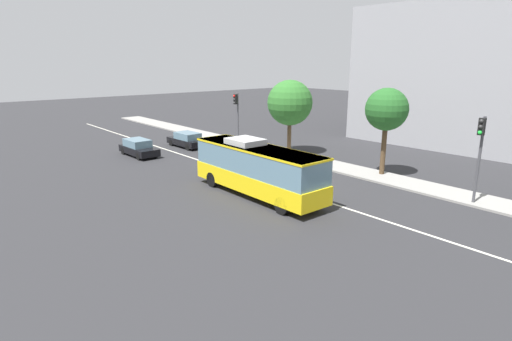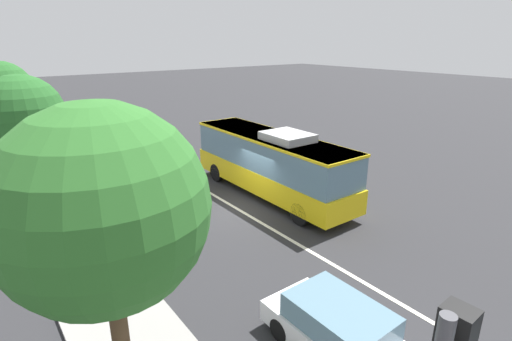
{
  "view_description": "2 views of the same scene",
  "coord_description": "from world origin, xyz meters",
  "px_view_note": "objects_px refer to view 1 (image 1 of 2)",
  "views": [
    {
      "loc": [
        19.32,
        -18.41,
        8.17
      ],
      "look_at": [
        -0.99,
        -1.25,
        1.13
      ],
      "focal_mm": 29.0,
      "sensor_mm": 36.0,
      "label": 1
    },
    {
      "loc": [
        -13.9,
        9.43,
        7.6
      ],
      "look_at": [
        0.82,
        -1.69,
        1.35
      ],
      "focal_mm": 27.45,
      "sensor_mm": 36.0,
      "label": 2
    }
  ],
  "objects_px": {
    "traffic_light_near_corner": "(480,145)",
    "traffic_light_mid_block": "(237,110)",
    "sedan_black": "(139,148)",
    "sedan_black_ahead": "(187,140)",
    "sedan_white": "(234,149)",
    "street_tree_kerbside_left": "(290,103)",
    "street_tree_kerbside_right": "(387,110)",
    "transit_bus": "(257,167)"
  },
  "relations": [
    {
      "from": "sedan_white",
      "to": "traffic_light_near_corner",
      "type": "xyz_separation_m",
      "value": [
        18.96,
        3.08,
        2.84
      ]
    },
    {
      "from": "sedan_black_ahead",
      "to": "sedan_black",
      "type": "bearing_deg",
      "value": 94.34
    },
    {
      "from": "transit_bus",
      "to": "street_tree_kerbside_right",
      "type": "distance_m",
      "value": 10.74
    },
    {
      "from": "traffic_light_mid_block",
      "to": "sedan_black_ahead",
      "type": "bearing_deg",
      "value": -40.02
    },
    {
      "from": "transit_bus",
      "to": "sedan_black",
      "type": "distance_m",
      "value": 15.5
    },
    {
      "from": "traffic_light_near_corner",
      "to": "sedan_white",
      "type": "bearing_deg",
      "value": -81.37
    },
    {
      "from": "traffic_light_near_corner",
      "to": "street_tree_kerbside_right",
      "type": "relative_size",
      "value": 0.81
    },
    {
      "from": "transit_bus",
      "to": "street_tree_kerbside_right",
      "type": "xyz_separation_m",
      "value": [
        2.38,
        10.03,
        3.02
      ]
    },
    {
      "from": "sedan_black",
      "to": "street_tree_kerbside_right",
      "type": "relative_size",
      "value": 0.71
    },
    {
      "from": "sedan_white",
      "to": "street_tree_kerbside_left",
      "type": "height_order",
      "value": "street_tree_kerbside_left"
    },
    {
      "from": "traffic_light_mid_block",
      "to": "sedan_white",
      "type": "bearing_deg",
      "value": 46.83
    },
    {
      "from": "transit_bus",
      "to": "sedan_black",
      "type": "height_order",
      "value": "transit_bus"
    },
    {
      "from": "traffic_light_near_corner",
      "to": "street_tree_kerbside_right",
      "type": "xyz_separation_m",
      "value": [
        -7.14,
        1.55,
        1.27
      ]
    },
    {
      "from": "sedan_white",
      "to": "street_tree_kerbside_left",
      "type": "distance_m",
      "value": 6.41
    },
    {
      "from": "traffic_light_near_corner",
      "to": "street_tree_kerbside_right",
      "type": "height_order",
      "value": "street_tree_kerbside_right"
    },
    {
      "from": "sedan_black",
      "to": "sedan_white",
      "type": "relative_size",
      "value": 1.01
    },
    {
      "from": "sedan_white",
      "to": "street_tree_kerbside_right",
      "type": "height_order",
      "value": "street_tree_kerbside_right"
    },
    {
      "from": "sedan_black",
      "to": "sedan_black_ahead",
      "type": "bearing_deg",
      "value": 94.88
    },
    {
      "from": "sedan_black_ahead",
      "to": "traffic_light_mid_block",
      "type": "height_order",
      "value": "traffic_light_mid_block"
    },
    {
      "from": "transit_bus",
      "to": "sedan_white",
      "type": "distance_m",
      "value": 10.92
    },
    {
      "from": "transit_bus",
      "to": "sedan_black",
      "type": "xyz_separation_m",
      "value": [
        -15.44,
        -0.77,
        -1.09
      ]
    },
    {
      "from": "transit_bus",
      "to": "traffic_light_near_corner",
      "type": "distance_m",
      "value": 12.87
    },
    {
      "from": "traffic_light_mid_block",
      "to": "street_tree_kerbside_left",
      "type": "height_order",
      "value": "street_tree_kerbside_left"
    },
    {
      "from": "sedan_white",
      "to": "street_tree_kerbside_left",
      "type": "bearing_deg",
      "value": -114.2
    },
    {
      "from": "transit_bus",
      "to": "traffic_light_mid_block",
      "type": "relative_size",
      "value": 1.93
    },
    {
      "from": "traffic_light_near_corner",
      "to": "street_tree_kerbside_right",
      "type": "bearing_deg",
      "value": -102.86
    },
    {
      "from": "sedan_white",
      "to": "sedan_black_ahead",
      "type": "bearing_deg",
      "value": 6.96
    },
    {
      "from": "sedan_black",
      "to": "street_tree_kerbside_left",
      "type": "xyz_separation_m",
      "value": [
        8.06,
        10.83,
        3.88
      ]
    },
    {
      "from": "transit_bus",
      "to": "sedan_black_ahead",
      "type": "distance_m",
      "value": 16.69
    },
    {
      "from": "traffic_light_near_corner",
      "to": "transit_bus",
      "type": "bearing_deg",
      "value": -48.93
    },
    {
      "from": "street_tree_kerbside_left",
      "to": "street_tree_kerbside_right",
      "type": "height_order",
      "value": "street_tree_kerbside_left"
    },
    {
      "from": "traffic_light_mid_block",
      "to": "street_tree_kerbside_right",
      "type": "height_order",
      "value": "street_tree_kerbside_right"
    },
    {
      "from": "sedan_white",
      "to": "street_tree_kerbside_right",
      "type": "bearing_deg",
      "value": -159.01
    },
    {
      "from": "sedan_black",
      "to": "traffic_light_mid_block",
      "type": "distance_m",
      "value": 9.95
    },
    {
      "from": "sedan_black_ahead",
      "to": "street_tree_kerbside_left",
      "type": "xyz_separation_m",
      "value": [
        8.65,
        5.53,
        3.88
      ]
    },
    {
      "from": "transit_bus",
      "to": "street_tree_kerbside_left",
      "type": "height_order",
      "value": "street_tree_kerbside_left"
    },
    {
      "from": "sedan_white",
      "to": "traffic_light_near_corner",
      "type": "relative_size",
      "value": 0.87
    },
    {
      "from": "sedan_black_ahead",
      "to": "sedan_white",
      "type": "bearing_deg",
      "value": -174.58
    },
    {
      "from": "street_tree_kerbside_left",
      "to": "traffic_light_near_corner",
      "type": "bearing_deg",
      "value": -5.37
    },
    {
      "from": "street_tree_kerbside_left",
      "to": "street_tree_kerbside_right",
      "type": "distance_m",
      "value": 9.76
    },
    {
      "from": "traffic_light_near_corner",
      "to": "traffic_light_mid_block",
      "type": "bearing_deg",
      "value": -90.57
    },
    {
      "from": "traffic_light_near_corner",
      "to": "traffic_light_mid_block",
      "type": "xyz_separation_m",
      "value": [
        -22.57,
        -0.02,
        0.0
      ]
    }
  ]
}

